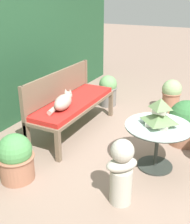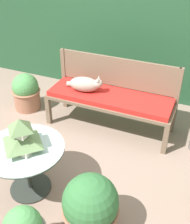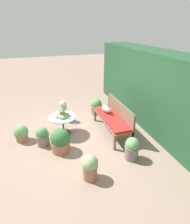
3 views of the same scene
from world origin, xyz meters
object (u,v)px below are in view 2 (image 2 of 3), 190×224
Objects in this scene: cat at (85,84)px; patio_table at (25,157)px; garden_bench at (110,99)px; pagoda_birdhouse at (22,136)px; potted_plant_table_far at (91,208)px; potted_plant_patio_mid at (26,92)px.

patio_table is at bearing -101.29° from cat.
cat is (-0.34, -0.03, 0.17)m from garden_bench.
pagoda_birdhouse is 0.89m from potted_plant_table_far.
patio_table is 1.25× the size of potted_plant_table_far.
patio_table and potted_plant_patio_mid have the same top height.
patio_table is 1.40× the size of potted_plant_patio_mid.
pagoda_birdhouse reaches higher than potted_plant_table_far.
potted_plant_table_far is (0.41, -1.54, -0.14)m from garden_bench.
pagoda_birdhouse is 0.54× the size of potted_plant_table_far.
potted_plant_table_far is at bearing -41.45° from potted_plant_patio_mid.
patio_table is 1.64m from potted_plant_patio_mid.
potted_plant_patio_mid is (-1.31, -0.02, -0.17)m from garden_bench.
patio_table is at bearing -54.58° from potted_plant_patio_mid.
potted_plant_table_far is at bearing -73.72° from cat.
garden_bench is 0.38m from cat.
garden_bench is at bearing 1.02° from potted_plant_patio_mid.
potted_plant_table_far is (0.78, -0.19, -0.40)m from pagoda_birdhouse.
potted_plant_table_far is at bearing -13.90° from patio_table.
cat reaches higher than potted_plant_patio_mid.
patio_table is (-0.36, -1.35, 0.00)m from garden_bench.
pagoda_birdhouse is at bearing -105.06° from garden_bench.
garden_bench is 1.32m from potted_plant_patio_mid.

